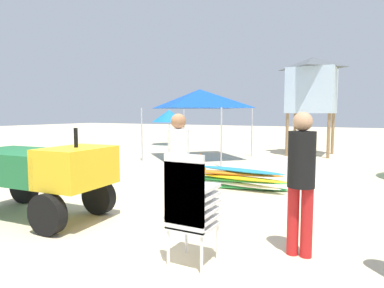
{
  "coord_description": "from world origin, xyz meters",
  "views": [
    {
      "loc": [
        3.36,
        -3.9,
        1.73
      ],
      "look_at": [
        0.21,
        2.02,
        1.11
      ],
      "focal_mm": 31.59,
      "sensor_mm": 36.0,
      "label": 1
    }
  ],
  "objects_px": {
    "stacked_plastic_chairs": "(189,201)",
    "lifeguard_far_right": "(179,163)",
    "lifeguard_near_left": "(301,174)",
    "popup_canopy": "(200,99)",
    "lifeguard_tower": "(312,85)",
    "traffic_cone_far": "(200,162)",
    "beach_umbrella_far": "(169,116)",
    "surfboard_pile": "(235,179)",
    "utility_cart": "(39,171)"
  },
  "relations": [
    {
      "from": "stacked_plastic_chairs",
      "to": "lifeguard_near_left",
      "type": "relative_size",
      "value": 0.74
    },
    {
      "from": "surfboard_pile",
      "to": "lifeguard_far_right",
      "type": "distance_m",
      "value": 2.95
    },
    {
      "from": "lifeguard_far_right",
      "to": "lifeguard_tower",
      "type": "distance_m",
      "value": 10.41
    },
    {
      "from": "lifeguard_far_right",
      "to": "traffic_cone_far",
      "type": "relative_size",
      "value": 3.21
    },
    {
      "from": "utility_cart",
      "to": "popup_canopy",
      "type": "distance_m",
      "value": 7.93
    },
    {
      "from": "surfboard_pile",
      "to": "traffic_cone_far",
      "type": "xyz_separation_m",
      "value": [
        -1.78,
        1.78,
        0.03
      ]
    },
    {
      "from": "utility_cart",
      "to": "traffic_cone_far",
      "type": "relative_size",
      "value": 4.9
    },
    {
      "from": "lifeguard_near_left",
      "to": "traffic_cone_far",
      "type": "distance_m",
      "value": 6.15
    },
    {
      "from": "surfboard_pile",
      "to": "beach_umbrella_far",
      "type": "height_order",
      "value": "beach_umbrella_far"
    },
    {
      "from": "lifeguard_far_right",
      "to": "traffic_cone_far",
      "type": "bearing_deg",
      "value": 112.85
    },
    {
      "from": "lifeguard_near_left",
      "to": "lifeguard_tower",
      "type": "bearing_deg",
      "value": 98.12
    },
    {
      "from": "surfboard_pile",
      "to": "beach_umbrella_far",
      "type": "bearing_deg",
      "value": 129.68
    },
    {
      "from": "lifeguard_near_left",
      "to": "lifeguard_tower",
      "type": "distance_m",
      "value": 10.69
    },
    {
      "from": "lifeguard_tower",
      "to": "beach_umbrella_far",
      "type": "height_order",
      "value": "lifeguard_tower"
    },
    {
      "from": "lifeguard_near_left",
      "to": "beach_umbrella_far",
      "type": "xyz_separation_m",
      "value": [
        -8.99,
        11.5,
        0.56
      ]
    },
    {
      "from": "surfboard_pile",
      "to": "traffic_cone_far",
      "type": "height_order",
      "value": "traffic_cone_far"
    },
    {
      "from": "lifeguard_near_left",
      "to": "lifeguard_far_right",
      "type": "bearing_deg",
      "value": 174.02
    },
    {
      "from": "lifeguard_tower",
      "to": "beach_umbrella_far",
      "type": "bearing_deg",
      "value": 171.86
    },
    {
      "from": "traffic_cone_far",
      "to": "beach_umbrella_far",
      "type": "bearing_deg",
      "value": 128.12
    },
    {
      "from": "stacked_plastic_chairs",
      "to": "lifeguard_tower",
      "type": "distance_m",
      "value": 11.5
    },
    {
      "from": "utility_cart",
      "to": "beach_umbrella_far",
      "type": "height_order",
      "value": "beach_umbrella_far"
    },
    {
      "from": "stacked_plastic_chairs",
      "to": "lifeguard_near_left",
      "type": "height_order",
      "value": "lifeguard_near_left"
    },
    {
      "from": "lifeguard_far_right",
      "to": "traffic_cone_far",
      "type": "xyz_separation_m",
      "value": [
        -1.95,
        4.63,
        -0.72
      ]
    },
    {
      "from": "stacked_plastic_chairs",
      "to": "popup_canopy",
      "type": "height_order",
      "value": "popup_canopy"
    },
    {
      "from": "traffic_cone_far",
      "to": "stacked_plastic_chairs",
      "type": "bearing_deg",
      "value": -64.56
    },
    {
      "from": "surfboard_pile",
      "to": "lifeguard_tower",
      "type": "relative_size",
      "value": 0.66
    },
    {
      "from": "utility_cart",
      "to": "lifeguard_far_right",
      "type": "relative_size",
      "value": 1.53
    },
    {
      "from": "beach_umbrella_far",
      "to": "traffic_cone_far",
      "type": "distance_m",
      "value": 8.59
    },
    {
      "from": "lifeguard_far_right",
      "to": "beach_umbrella_far",
      "type": "height_order",
      "value": "beach_umbrella_far"
    },
    {
      "from": "stacked_plastic_chairs",
      "to": "traffic_cone_far",
      "type": "bearing_deg",
      "value": 115.44
    },
    {
      "from": "surfboard_pile",
      "to": "popup_canopy",
      "type": "bearing_deg",
      "value": 125.67
    },
    {
      "from": "beach_umbrella_far",
      "to": "stacked_plastic_chairs",
      "type": "bearing_deg",
      "value": -57.28
    },
    {
      "from": "stacked_plastic_chairs",
      "to": "surfboard_pile",
      "type": "relative_size",
      "value": 0.5
    },
    {
      "from": "popup_canopy",
      "to": "utility_cart",
      "type": "bearing_deg",
      "value": -83.07
    },
    {
      "from": "lifeguard_near_left",
      "to": "beach_umbrella_far",
      "type": "bearing_deg",
      "value": 128.02
    },
    {
      "from": "traffic_cone_far",
      "to": "utility_cart",
      "type": "bearing_deg",
      "value": -93.51
    },
    {
      "from": "beach_umbrella_far",
      "to": "lifeguard_far_right",
      "type": "bearing_deg",
      "value": -57.55
    },
    {
      "from": "stacked_plastic_chairs",
      "to": "lifeguard_far_right",
      "type": "xyz_separation_m",
      "value": [
        -0.75,
        1.06,
        0.25
      ]
    },
    {
      "from": "traffic_cone_far",
      "to": "surfboard_pile",
      "type": "bearing_deg",
      "value": -45.03
    },
    {
      "from": "popup_canopy",
      "to": "lifeguard_tower",
      "type": "bearing_deg",
      "value": 41.78
    },
    {
      "from": "utility_cart",
      "to": "beach_umbrella_far",
      "type": "distance_m",
      "value": 12.95
    },
    {
      "from": "lifeguard_tower",
      "to": "traffic_cone_far",
      "type": "xyz_separation_m",
      "value": [
        -2.26,
        -5.61,
        -2.59
      ]
    },
    {
      "from": "lifeguard_near_left",
      "to": "popup_canopy",
      "type": "bearing_deg",
      "value": 124.56
    },
    {
      "from": "lifeguard_tower",
      "to": "traffic_cone_far",
      "type": "distance_m",
      "value": 6.58
    },
    {
      "from": "lifeguard_far_right",
      "to": "popup_canopy",
      "type": "relative_size",
      "value": 0.55
    },
    {
      "from": "utility_cart",
      "to": "surfboard_pile",
      "type": "relative_size",
      "value": 1.01
    },
    {
      "from": "lifeguard_near_left",
      "to": "traffic_cone_far",
      "type": "xyz_separation_m",
      "value": [
        -3.75,
        4.82,
        -0.74
      ]
    },
    {
      "from": "lifeguard_far_right",
      "to": "stacked_plastic_chairs",
      "type": "bearing_deg",
      "value": -54.48
    },
    {
      "from": "lifeguard_near_left",
      "to": "beach_umbrella_far",
      "type": "relative_size",
      "value": 0.92
    },
    {
      "from": "utility_cart",
      "to": "lifeguard_tower",
      "type": "bearing_deg",
      "value": 76.64
    }
  ]
}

